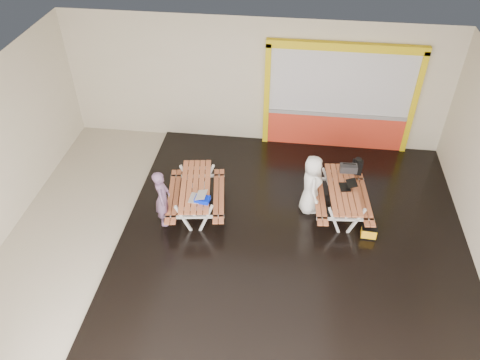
# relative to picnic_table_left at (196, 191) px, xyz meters

# --- Properties ---
(room) EXTENTS (10.02, 8.02, 3.52)m
(room) POSITION_rel_picnic_table_left_xyz_m (1.01, -0.90, 1.17)
(room) COLOR #B7AE9B
(room) RESTS_ON ground
(deck) EXTENTS (7.50, 7.98, 0.05)m
(deck) POSITION_rel_picnic_table_left_xyz_m (2.26, -0.90, -0.55)
(deck) COLOR black
(deck) RESTS_ON room
(kiosk) EXTENTS (3.88, 0.16, 3.00)m
(kiosk) POSITION_rel_picnic_table_left_xyz_m (3.21, 3.04, 0.86)
(kiosk) COLOR red
(kiosk) RESTS_ON room
(picnic_table_left) EXTENTS (1.53, 2.04, 0.75)m
(picnic_table_left) POSITION_rel_picnic_table_left_xyz_m (0.00, 0.00, 0.00)
(picnic_table_left) COLOR #BF663C
(picnic_table_left) RESTS_ON deck
(picnic_table_right) EXTENTS (1.39, 1.92, 0.73)m
(picnic_table_right) POSITION_rel_picnic_table_left_xyz_m (3.30, 0.33, -0.02)
(picnic_table_right) COLOR #BF663C
(picnic_table_right) RESTS_ON deck
(person_left) EXTENTS (0.41, 0.55, 1.38)m
(person_left) POSITION_rel_picnic_table_left_xyz_m (-0.61, -0.56, 0.21)
(person_left) COLOR #6F5073
(person_left) RESTS_ON deck
(person_right) EXTENTS (0.57, 0.79, 1.49)m
(person_right) POSITION_rel_picnic_table_left_xyz_m (2.59, 0.32, 0.19)
(person_right) COLOR white
(person_right) RESTS_ON deck
(laptop_left) EXTENTS (0.39, 0.36, 0.16)m
(laptop_left) POSITION_rel_picnic_table_left_xyz_m (0.14, -0.45, 0.23)
(laptop_left) COLOR silver
(laptop_left) RESTS_ON picnic_table_left
(laptop_right) EXTENTS (0.40, 0.37, 0.15)m
(laptop_right) POSITION_rel_picnic_table_left_xyz_m (3.39, 0.37, 0.20)
(laptop_right) COLOR black
(laptop_right) RESTS_ON picnic_table_right
(blue_pouch) EXTENTS (0.34, 0.26, 0.09)m
(blue_pouch) POSITION_rel_picnic_table_left_xyz_m (0.26, -0.51, 0.22)
(blue_pouch) COLOR #021EDD
(blue_pouch) RESTS_ON picnic_table_left
(toolbox) EXTENTS (0.40, 0.21, 0.23)m
(toolbox) POSITION_rel_picnic_table_left_xyz_m (3.44, 0.97, 0.24)
(toolbox) COLOR black
(toolbox) RESTS_ON picnic_table_right
(backpack) EXTENTS (0.27, 0.20, 0.42)m
(backpack) POSITION_rel_picnic_table_left_xyz_m (3.68, 1.28, 0.09)
(backpack) COLOR black
(backpack) RESTS_ON picnic_table_right
(dark_case) EXTENTS (0.41, 0.37, 0.13)m
(dark_case) POSITION_rel_picnic_table_left_xyz_m (3.05, 0.19, -0.47)
(dark_case) COLOR black
(dark_case) RESTS_ON deck
(fluke_bag) EXTENTS (0.34, 0.24, 0.29)m
(fluke_bag) POSITION_rel_picnic_table_left_xyz_m (3.89, -0.45, -0.39)
(fluke_bag) COLOR black
(fluke_bag) RESTS_ON deck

